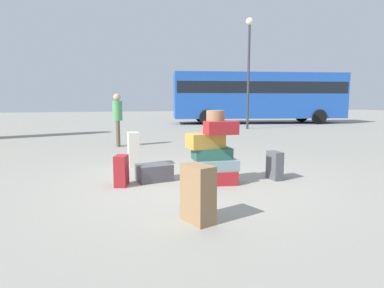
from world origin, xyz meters
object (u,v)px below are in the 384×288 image
object	(u,v)px
suitcase_cream_left_side	(133,149)
lamp_post	(249,56)
suitcase_tower	(213,155)
suitcase_brown_right_side	(198,194)
parked_bus	(258,94)
person_bearded_onlooker	(117,115)
suitcase_charcoal_white_trunk	(275,165)
suitcase_charcoal_foreground_near	(154,172)
suitcase_maroon_upright_blue	(121,171)

from	to	relation	value
suitcase_cream_left_side	lamp_post	distance (m)	10.93
suitcase_tower	suitcase_cream_left_side	size ratio (longest dim) A/B	1.68
suitcase_brown_right_side	parked_bus	xyz separation A→B (m)	(8.52, 15.59, 1.50)
suitcase_brown_right_side	person_bearded_onlooker	xyz separation A→B (m)	(-0.63, 6.82, 0.64)
person_bearded_onlooker	suitcase_tower	bearing A→B (deg)	14.84
suitcase_charcoal_white_trunk	suitcase_tower	bearing A→B (deg)	176.47
parked_bus	suitcase_brown_right_side	bearing A→B (deg)	-109.24
suitcase_charcoal_foreground_near	suitcase_cream_left_side	bearing A→B (deg)	89.00
suitcase_maroon_upright_blue	lamp_post	bearing A→B (deg)	72.18
suitcase_maroon_upright_blue	suitcase_charcoal_foreground_near	xyz separation A→B (m)	(0.58, 0.22, -0.11)
suitcase_brown_right_side	person_bearded_onlooker	bearing A→B (deg)	75.13
suitcase_maroon_upright_blue	suitcase_charcoal_white_trunk	world-z (taller)	suitcase_maroon_upright_blue
lamp_post	suitcase_brown_right_side	bearing A→B (deg)	-117.18
suitcase_charcoal_foreground_near	suitcase_brown_right_side	bearing A→B (deg)	-95.62
suitcase_maroon_upright_blue	lamp_post	world-z (taller)	lamp_post
suitcase_charcoal_white_trunk	suitcase_maroon_upright_blue	bearing A→B (deg)	171.63
suitcase_cream_left_side	lamp_post	bearing A→B (deg)	50.67
suitcase_charcoal_foreground_near	suitcase_brown_right_side	xyz separation A→B (m)	(0.20, -2.11, 0.19)
suitcase_maroon_upright_blue	suitcase_charcoal_foreground_near	world-z (taller)	suitcase_maroon_upright_blue
suitcase_tower	lamp_post	world-z (taller)	lamp_post
suitcase_cream_left_side	parked_bus	xyz separation A→B (m)	(8.97, 12.11, 1.46)
suitcase_maroon_upright_blue	suitcase_tower	bearing A→B (deg)	8.08
suitcase_charcoal_foreground_near	suitcase_maroon_upright_blue	bearing A→B (deg)	-169.83
parked_bus	suitcase_maroon_upright_blue	bearing A→B (deg)	-114.75
suitcase_charcoal_white_trunk	person_bearded_onlooker	xyz separation A→B (m)	(-2.55, 5.17, 0.72)
suitcase_charcoal_white_trunk	suitcase_brown_right_side	size ratio (longest dim) A/B	0.75
suitcase_charcoal_white_trunk	lamp_post	distance (m)	11.35
suitcase_tower	suitcase_charcoal_foreground_near	xyz separation A→B (m)	(-0.95, 0.46, -0.35)
suitcase_cream_left_side	suitcase_charcoal_white_trunk	xyz separation A→B (m)	(2.36, -1.84, -0.12)
suitcase_charcoal_white_trunk	lamp_post	world-z (taller)	lamp_post
suitcase_maroon_upright_blue	suitcase_charcoal_white_trunk	xyz separation A→B (m)	(2.70, -0.24, -0.00)
person_bearded_onlooker	lamp_post	xyz separation A→B (m)	(6.63, 4.87, 2.65)
suitcase_tower	person_bearded_onlooker	size ratio (longest dim) A/B	0.77
suitcase_cream_left_side	person_bearded_onlooker	world-z (taller)	person_bearded_onlooker
suitcase_maroon_upright_blue	suitcase_brown_right_side	distance (m)	2.04
suitcase_tower	suitcase_maroon_upright_blue	size ratio (longest dim) A/B	2.44
suitcase_charcoal_white_trunk	suitcase_brown_right_side	xyz separation A→B (m)	(-1.92, -1.65, 0.09)
suitcase_maroon_upright_blue	lamp_post	xyz separation A→B (m)	(6.78, 9.80, 3.37)
person_bearded_onlooker	suitcase_cream_left_side	bearing A→B (deg)	3.14
suitcase_charcoal_foreground_near	parked_bus	world-z (taller)	parked_bus
suitcase_tower	suitcase_brown_right_side	bearing A→B (deg)	-114.37
suitcase_brown_right_side	parked_bus	bearing A→B (deg)	41.16
suitcase_maroon_upright_blue	suitcase_brown_right_side	world-z (taller)	suitcase_brown_right_side
suitcase_brown_right_side	lamp_post	size ratio (longest dim) A/B	0.12
suitcase_charcoal_white_trunk	parked_bus	size ratio (longest dim) A/B	0.05
person_bearded_onlooker	lamp_post	world-z (taller)	lamp_post
suitcase_tower	suitcase_charcoal_white_trunk	size ratio (longest dim) A/B	2.47
suitcase_cream_left_side	suitcase_brown_right_side	size ratio (longest dim) A/B	1.10
suitcase_brown_right_side	suitcase_tower	bearing A→B (deg)	45.46
suitcase_brown_right_side	suitcase_maroon_upright_blue	bearing A→B (deg)	92.24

